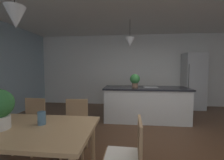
{
  "coord_description": "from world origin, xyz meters",
  "views": [
    {
      "loc": [
        -0.62,
        -2.54,
        1.38
      ],
      "look_at": [
        -0.92,
        0.36,
        1.17
      ],
      "focal_mm": 23.48,
      "sensor_mm": 36.0,
      "label": 1
    }
  ],
  "objects_px": {
    "refrigerator": "(193,81)",
    "dining_table": "(15,133)",
    "chair_far_right": "(75,124)",
    "kitchen_island": "(145,103)",
    "potted_plant_on_island": "(135,80)",
    "chair_kitchen_end": "(127,157)",
    "chair_far_left": "(31,123)",
    "vase_on_dining_table": "(42,118)"
  },
  "relations": [
    {
      "from": "refrigerator",
      "to": "chair_far_left",
      "type": "bearing_deg",
      "value": -141.91
    },
    {
      "from": "kitchen_island",
      "to": "vase_on_dining_table",
      "type": "xyz_separation_m",
      "value": [
        -1.48,
        -2.41,
        0.36
      ]
    },
    {
      "from": "dining_table",
      "to": "kitchen_island",
      "type": "height_order",
      "value": "kitchen_island"
    },
    {
      "from": "kitchen_island",
      "to": "refrigerator",
      "type": "bearing_deg",
      "value": 37.71
    },
    {
      "from": "chair_far_right",
      "to": "vase_on_dining_table",
      "type": "distance_m",
      "value": 0.81
    },
    {
      "from": "chair_kitchen_end",
      "to": "refrigerator",
      "type": "distance_m",
      "value": 4.58
    },
    {
      "from": "chair_far_left",
      "to": "refrigerator",
      "type": "bearing_deg",
      "value": 38.09
    },
    {
      "from": "dining_table",
      "to": "vase_on_dining_table",
      "type": "relative_size",
      "value": 11.68
    },
    {
      "from": "refrigerator",
      "to": "vase_on_dining_table",
      "type": "height_order",
      "value": "refrigerator"
    },
    {
      "from": "refrigerator",
      "to": "dining_table",
      "type": "bearing_deg",
      "value": -132.3
    },
    {
      "from": "dining_table",
      "to": "potted_plant_on_island",
      "type": "bearing_deg",
      "value": 59.82
    },
    {
      "from": "chair_kitchen_end",
      "to": "potted_plant_on_island",
      "type": "xyz_separation_m",
      "value": [
        0.21,
        2.51,
        0.63
      ]
    },
    {
      "from": "dining_table",
      "to": "chair_far_right",
      "type": "distance_m",
      "value": 0.93
    },
    {
      "from": "chair_kitchen_end",
      "to": "potted_plant_on_island",
      "type": "height_order",
      "value": "potted_plant_on_island"
    },
    {
      "from": "chair_kitchen_end",
      "to": "vase_on_dining_table",
      "type": "bearing_deg",
      "value": 174.3
    },
    {
      "from": "vase_on_dining_table",
      "to": "refrigerator",
      "type": "bearing_deg",
      "value": 49.14
    },
    {
      "from": "chair_far_right",
      "to": "potted_plant_on_island",
      "type": "xyz_separation_m",
      "value": [
        1.07,
        1.7,
        0.63
      ]
    },
    {
      "from": "dining_table",
      "to": "potted_plant_on_island",
      "type": "height_order",
      "value": "potted_plant_on_island"
    },
    {
      "from": "chair_far_left",
      "to": "chair_far_right",
      "type": "bearing_deg",
      "value": -0.0
    },
    {
      "from": "dining_table",
      "to": "potted_plant_on_island",
      "type": "distance_m",
      "value": 2.94
    },
    {
      "from": "dining_table",
      "to": "refrigerator",
      "type": "bearing_deg",
      "value": 47.7
    },
    {
      "from": "chair_far_right",
      "to": "chair_kitchen_end",
      "type": "relative_size",
      "value": 1.0
    },
    {
      "from": "kitchen_island",
      "to": "potted_plant_on_island",
      "type": "distance_m",
      "value": 0.7
    },
    {
      "from": "chair_far_left",
      "to": "vase_on_dining_table",
      "type": "relative_size",
      "value": 5.77
    },
    {
      "from": "dining_table",
      "to": "kitchen_island",
      "type": "bearing_deg",
      "value": 55.21
    },
    {
      "from": "chair_kitchen_end",
      "to": "kitchen_island",
      "type": "bearing_deg",
      "value": 78.88
    },
    {
      "from": "chair_far_left",
      "to": "vase_on_dining_table",
      "type": "distance_m",
      "value": 1.03
    },
    {
      "from": "chair_far_right",
      "to": "chair_far_left",
      "type": "bearing_deg",
      "value": 180.0
    },
    {
      "from": "potted_plant_on_island",
      "to": "vase_on_dining_table",
      "type": "xyz_separation_m",
      "value": [
        -1.2,
        -2.41,
        -0.29
      ]
    },
    {
      "from": "chair_far_right",
      "to": "kitchen_island",
      "type": "height_order",
      "value": "kitchen_island"
    },
    {
      "from": "chair_kitchen_end",
      "to": "chair_far_left",
      "type": "bearing_deg",
      "value": 153.57
    },
    {
      "from": "chair_far_left",
      "to": "chair_far_right",
      "type": "distance_m",
      "value": 0.79
    },
    {
      "from": "dining_table",
      "to": "kitchen_island",
      "type": "relative_size",
      "value": 0.8
    },
    {
      "from": "potted_plant_on_island",
      "to": "vase_on_dining_table",
      "type": "bearing_deg",
      "value": -116.42
    },
    {
      "from": "dining_table",
      "to": "chair_far_right",
      "type": "xyz_separation_m",
      "value": [
        0.39,
        0.82,
        -0.2
      ]
    },
    {
      "from": "chair_far_left",
      "to": "kitchen_island",
      "type": "bearing_deg",
      "value": 38.41
    },
    {
      "from": "dining_table",
      "to": "potted_plant_on_island",
      "type": "xyz_separation_m",
      "value": [
        1.46,
        2.51,
        0.43
      ]
    },
    {
      "from": "refrigerator",
      "to": "potted_plant_on_island",
      "type": "bearing_deg",
      "value": -146.23
    },
    {
      "from": "refrigerator",
      "to": "vase_on_dining_table",
      "type": "bearing_deg",
      "value": -130.86
    },
    {
      "from": "chair_far_right",
      "to": "refrigerator",
      "type": "height_order",
      "value": "refrigerator"
    },
    {
      "from": "chair_far_right",
      "to": "refrigerator",
      "type": "bearing_deg",
      "value": 44.36
    },
    {
      "from": "chair_far_right",
      "to": "vase_on_dining_table",
      "type": "xyz_separation_m",
      "value": [
        -0.13,
        -0.72,
        0.34
      ]
    }
  ]
}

